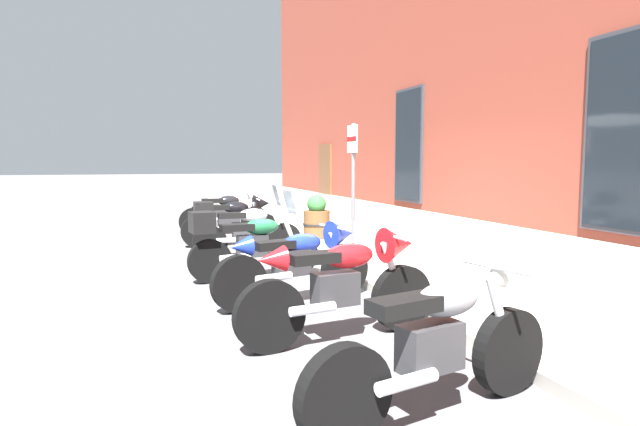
{
  "coord_description": "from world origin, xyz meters",
  "views": [
    {
      "loc": [
        7.71,
        -2.86,
        1.74
      ],
      "look_at": [
        0.47,
        -0.37,
        0.99
      ],
      "focal_mm": 29.46,
      "sensor_mm": 36.0,
      "label": 1
    }
  ],
  "objects": [
    {
      "name": "motorcycle_black_naked",
      "position": [
        -4.81,
        -0.95,
        0.49
      ],
      "size": [
        0.62,
        2.12,
        1.0
      ],
      "color": "black",
      "rests_on": "ground_plane"
    },
    {
      "name": "lane_stripe",
      "position": [
        0.0,
        -3.2,
        0.0
      ],
      "size": [
        33.56,
        0.12,
        0.01
      ],
      "primitive_type": "cube",
      "color": "silver",
      "rests_on": "ground_plane"
    },
    {
      "name": "motorcycle_silver_touring",
      "position": [
        -1.57,
        -1.16,
        0.55
      ],
      "size": [
        0.62,
        1.97,
        1.33
      ],
      "color": "black",
      "rests_on": "ground_plane"
    },
    {
      "name": "motorcycle_black_sport",
      "position": [
        -3.11,
        -1.01,
        0.57
      ],
      "size": [
        0.62,
        2.05,
        1.04
      ],
      "color": "black",
      "rests_on": "ground_plane"
    },
    {
      "name": "motorcycle_grey_naked",
      "position": [
        4.73,
        -0.99,
        0.49
      ],
      "size": [
        0.71,
        2.1,
        1.0
      ],
      "color": "black",
      "rests_on": "ground_plane"
    },
    {
      "name": "motorcycle_green_touring",
      "position": [
        0.13,
        -1.37,
        0.55
      ],
      "size": [
        0.66,
        2.01,
        1.32
      ],
      "color": "black",
      "rests_on": "ground_plane"
    },
    {
      "name": "parking_sign",
      "position": [
        -0.21,
        0.43,
        1.57
      ],
      "size": [
        0.36,
        0.07,
        2.23
      ],
      "color": "#4C4C51",
      "rests_on": "sidewalk"
    },
    {
      "name": "barrel_planter",
      "position": [
        -2.82,
        0.68,
        0.52
      ],
      "size": [
        0.59,
        0.59,
        0.92
      ],
      "color": "brown",
      "rests_on": "sidewalk"
    },
    {
      "name": "motorcycle_red_sport",
      "position": [
        3.06,
        -0.99,
        0.58
      ],
      "size": [
        0.62,
        2.13,
        1.08
      ],
      "color": "black",
      "rests_on": "ground_plane"
    },
    {
      "name": "sidewalk",
      "position": [
        0.0,
        1.42,
        0.06
      ],
      "size": [
        33.56,
        2.85,
        0.12
      ],
      "primitive_type": "cube",
      "color": "gray",
      "rests_on": "ground_plane"
    },
    {
      "name": "motorcycle_blue_sport",
      "position": [
        1.61,
        -1.02,
        0.54
      ],
      "size": [
        0.74,
        2.13,
        0.99
      ],
      "color": "black",
      "rests_on": "ground_plane"
    },
    {
      "name": "ground_plane",
      "position": [
        0.0,
        0.0,
        0.0
      ],
      "size": [
        140.0,
        140.0,
        0.0
      ],
      "primitive_type": "plane",
      "color": "#4C4C4F"
    }
  ]
}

